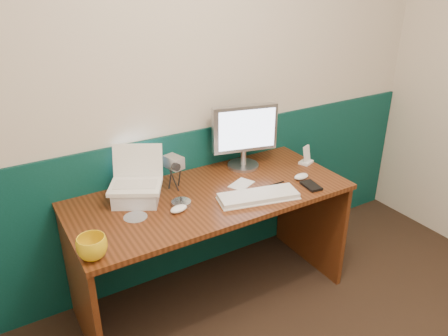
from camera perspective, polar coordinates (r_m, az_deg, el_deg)
back_wall at (r=2.68m, az=-3.01°, el=10.23°), size 3.50×0.04×2.50m
wainscot at (r=2.95m, az=-2.57°, el=-4.06°), size 3.48×0.02×1.00m
desk at (r=2.69m, az=-1.67°, el=-10.39°), size 1.60×0.70×0.75m
laptop_riser at (r=2.43m, az=-11.37°, el=-3.47°), size 0.31×0.29×0.08m
laptop at (r=2.36m, az=-11.69°, el=-0.15°), size 0.34×0.32×0.23m
monitor at (r=2.74m, az=2.59°, el=4.11°), size 0.43×0.21×0.41m
keyboard at (r=2.44m, az=4.51°, el=-3.74°), size 0.46×0.25×0.03m
mouse_right at (r=2.69m, az=10.06°, el=-1.09°), size 0.10×0.07×0.03m
mouse_left at (r=2.32m, az=-5.95°, el=-5.32°), size 0.11×0.08×0.03m
mug at (r=2.03m, az=-16.85°, el=-9.91°), size 0.17×0.17×0.11m
camcorder at (r=2.51m, az=-6.49°, el=-0.46°), size 0.13×0.16×0.22m
cd_spindle at (r=2.38m, az=-5.61°, el=-4.59°), size 0.11×0.11×0.02m
cd_loose_a at (r=2.31m, az=-11.49°, el=-6.28°), size 0.12×0.12×0.00m
pen at (r=2.59m, az=6.53°, el=-2.15°), size 0.15×0.01×0.01m
papers at (r=2.59m, az=2.29°, el=-2.14°), size 0.18×0.15×0.00m
dock at (r=2.91m, az=10.66°, el=0.75°), size 0.11×0.09×0.02m
music_player at (r=2.88m, az=10.75°, el=1.85°), size 0.07×0.05×0.11m
pda at (r=2.61m, az=11.31°, el=-2.29°), size 0.09×0.14×0.02m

